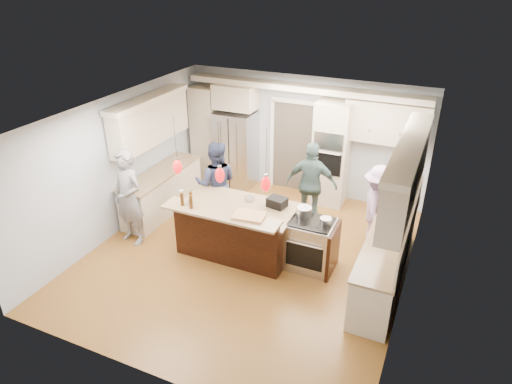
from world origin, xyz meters
TOP-DOWN VIEW (x-y plane):
  - ground_plane at (0.00, 0.00)m, footprint 6.00×6.00m
  - room_shell at (0.00, 0.00)m, footprint 5.54×6.04m
  - refrigerator at (-1.55, 2.64)m, footprint 0.90×0.70m
  - oven_column at (0.75, 2.67)m, footprint 0.72×0.69m
  - back_upper_cabinets at (-0.75, 2.76)m, footprint 5.30×0.61m
  - right_counter_run at (2.44, 0.30)m, footprint 0.64×3.10m
  - left_cabinets at (-2.44, 0.80)m, footprint 0.64×2.30m
  - kitchen_island at (-0.25, 0.07)m, footprint 2.10×1.46m
  - island_range at (1.16, 0.15)m, footprint 0.82×0.71m
  - pendant_lights at (-0.25, -0.51)m, footprint 1.75×0.15m
  - person_bar_end at (-2.24, -0.45)m, footprint 0.76×0.57m
  - person_far_left at (-1.10, 0.85)m, footprint 1.05×0.95m
  - person_far_right at (0.66, 1.60)m, footprint 1.07×0.53m
  - person_range_side at (2.02, 1.30)m, footprint 0.81×1.15m
  - floor_rug at (2.40, -0.59)m, footprint 0.63×0.88m
  - water_bottle at (-0.99, -0.54)m, footprint 0.07×0.07m
  - beer_bottle_a at (-0.97, -0.57)m, footprint 0.06×0.06m
  - beer_bottle_b at (-0.78, -0.60)m, footprint 0.07×0.07m
  - beer_bottle_c at (-0.87, -0.45)m, footprint 0.07×0.07m
  - drink_can at (-0.80, -0.59)m, footprint 0.08×0.08m
  - cutting_board at (0.24, -0.47)m, footprint 0.55×0.42m
  - pot_large at (0.94, 0.29)m, footprint 0.27×0.27m
  - pot_small at (1.36, 0.18)m, footprint 0.20×0.20m

SIDE VIEW (x-z plane):
  - ground_plane at x=0.00m, z-range 0.00..0.00m
  - floor_rug at x=2.40m, z-range 0.00..0.01m
  - island_range at x=1.16m, z-range 0.00..0.92m
  - kitchen_island at x=-0.25m, z-range -0.07..1.05m
  - person_range_side at x=2.02m, z-range 0.00..1.63m
  - person_far_right at x=0.66m, z-range 0.00..1.76m
  - person_far_left at x=-1.10m, z-range 0.00..1.77m
  - refrigerator at x=-1.55m, z-range 0.00..1.80m
  - person_bar_end at x=-2.24m, z-range 0.00..1.88m
  - pot_small at x=1.36m, z-range 0.92..1.02m
  - pot_large at x=0.94m, z-range 0.92..1.08m
  - right_counter_run at x=2.44m, z-range -0.20..2.31m
  - left_cabinets at x=-2.44m, z-range -0.20..2.31m
  - cutting_board at x=0.24m, z-range 1.12..1.16m
  - oven_column at x=0.75m, z-range 0.00..2.30m
  - drink_can at x=-0.80m, z-range 1.12..1.25m
  - beer_bottle_c at x=-0.87m, z-range 1.12..1.34m
  - beer_bottle_a at x=-0.97m, z-range 1.12..1.36m
  - beer_bottle_b at x=-0.78m, z-range 1.12..1.36m
  - water_bottle at x=-0.99m, z-range 1.12..1.39m
  - back_upper_cabinets at x=-0.75m, z-range 0.40..2.94m
  - pendant_lights at x=-0.25m, z-range 1.29..2.32m
  - room_shell at x=0.00m, z-range 0.46..3.18m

